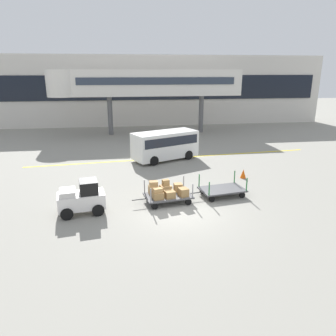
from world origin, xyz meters
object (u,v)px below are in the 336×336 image
(baggage_cart_lead, at_px, (167,192))
(baggage_cart_middle, at_px, (222,190))
(safety_cone_near, at_px, (243,174))
(baggage_tug, at_px, (82,198))
(shuttle_van, at_px, (165,143))

(baggage_cart_lead, relative_size, baggage_cart_middle, 1.00)
(baggage_cart_middle, relative_size, safety_cone_near, 5.59)
(baggage_tug, height_order, baggage_cart_middle, baggage_tug)
(shuttle_van, height_order, safety_cone_near, shuttle_van)
(baggage_cart_lead, xyz_separation_m, shuttle_van, (1.04, 8.09, 0.69))
(baggage_tug, xyz_separation_m, shuttle_van, (5.07, 8.77, 0.48))
(baggage_cart_middle, distance_m, shuttle_van, 7.93)
(shuttle_van, relative_size, safety_cone_near, 9.38)
(baggage_cart_lead, distance_m, baggage_cart_middle, 3.07)
(baggage_cart_middle, height_order, safety_cone_near, baggage_cart_middle)
(baggage_tug, xyz_separation_m, safety_cone_near, (9.27, 3.82, -0.48))
(baggage_cart_middle, bearing_deg, baggage_tug, -170.82)
(baggage_tug, distance_m, baggage_cart_lead, 4.10)
(baggage_tug, relative_size, baggage_cart_middle, 0.73)
(baggage_cart_lead, distance_m, shuttle_van, 8.18)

